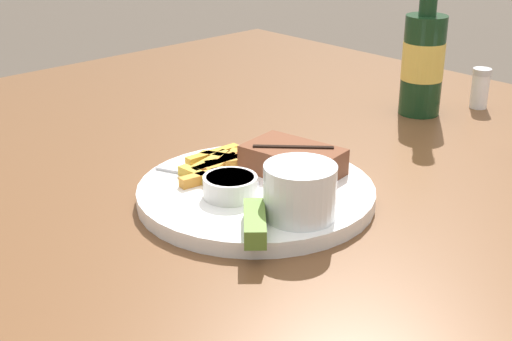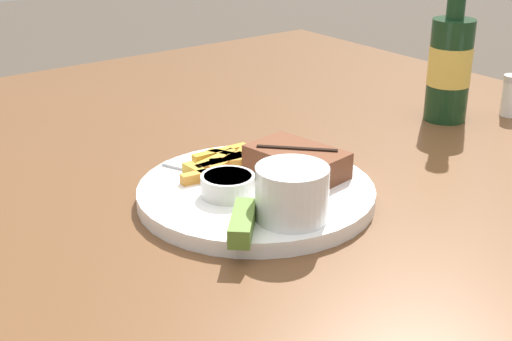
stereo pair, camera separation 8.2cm
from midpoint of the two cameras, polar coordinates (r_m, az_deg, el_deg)
dining_table at (r=0.86m, az=2.73°, el=-6.20°), size 1.44×1.35×0.74m
dinner_plate at (r=0.83m, az=2.82°, el=-1.91°), size 0.28×0.28×0.02m
steak_portion at (r=0.85m, az=6.16°, el=0.59°), size 0.12×0.09×0.03m
fries_pile at (r=0.87m, az=0.01°, el=0.53°), size 0.10×0.14×0.01m
coleslaw_cup at (r=0.74m, az=6.06°, el=-1.64°), size 0.08×0.08×0.06m
dipping_sauce_cup at (r=0.80m, az=0.73°, el=-1.19°), size 0.06×0.06×0.02m
pickle_spear at (r=0.72m, az=2.18°, el=-4.28°), size 0.07×0.07×0.02m
fork_utensil at (r=0.86m, az=-1.41°, el=-0.23°), size 0.13×0.06×0.00m
beer_bottle at (r=1.13m, az=17.30°, el=8.18°), size 0.06×0.06×0.25m
salt_shaker at (r=1.20m, az=21.61°, el=5.58°), size 0.03×0.03×0.07m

